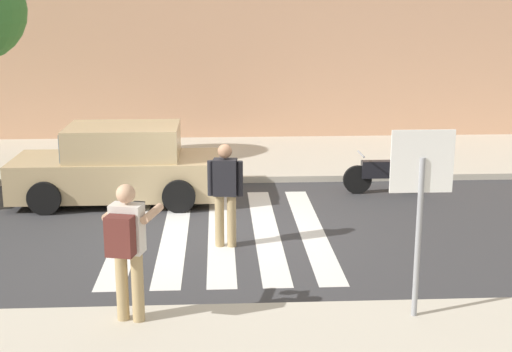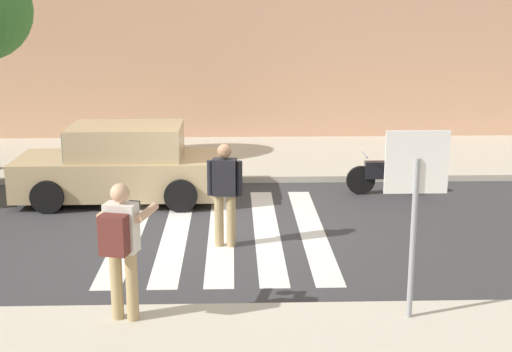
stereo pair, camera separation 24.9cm
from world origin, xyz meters
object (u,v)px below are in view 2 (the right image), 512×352
(photographer_with_backpack, at_px, (121,240))
(pedestrian_crossing, at_px, (225,189))
(motorcycle, at_px, (388,175))
(stop_sign, at_px, (416,184))
(parked_car_tan, at_px, (122,165))

(photographer_with_backpack, xyz_separation_m, pedestrian_crossing, (1.21, 3.06, -0.19))
(pedestrian_crossing, bearing_deg, motorcycle, 43.17)
(stop_sign, xyz_separation_m, parked_car_tan, (-4.41, 5.95, -1.12))
(photographer_with_backpack, height_order, parked_car_tan, photographer_with_backpack)
(stop_sign, relative_size, pedestrian_crossing, 1.36)
(photographer_with_backpack, bearing_deg, parked_car_tan, 98.54)
(stop_sign, bearing_deg, pedestrian_crossing, 126.87)
(stop_sign, relative_size, photographer_with_backpack, 1.36)
(stop_sign, xyz_separation_m, pedestrian_crossing, (-2.31, 3.08, -0.87))
(pedestrian_crossing, height_order, motorcycle, pedestrian_crossing)
(photographer_with_backpack, bearing_deg, stop_sign, -0.26)
(parked_car_tan, bearing_deg, motorcycle, 3.13)
(stop_sign, relative_size, motorcycle, 1.33)
(pedestrian_crossing, bearing_deg, stop_sign, -53.13)
(pedestrian_crossing, height_order, parked_car_tan, pedestrian_crossing)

